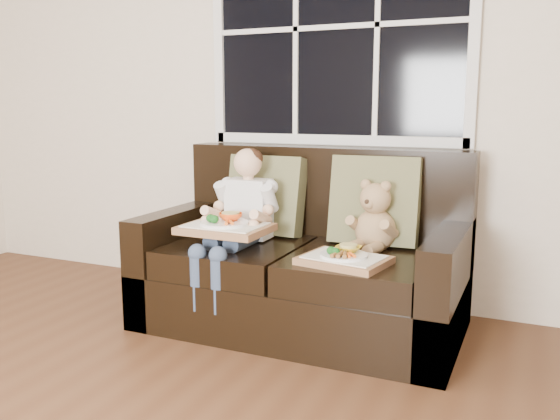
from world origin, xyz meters
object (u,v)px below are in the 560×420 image
at_px(loveseat, 305,269).
at_px(tray_left, 226,226).
at_px(tray_right, 344,258).
at_px(child, 241,211).
at_px(teddy_bear, 375,221).

distance_m(loveseat, tray_left, 0.52).
distance_m(loveseat, tray_right, 0.48).
bearing_deg(loveseat, child, -161.06).
height_order(teddy_bear, tray_right, teddy_bear).
height_order(loveseat, tray_right, loveseat).
xyz_separation_m(teddy_bear, tray_right, (-0.05, -0.35, -0.12)).
distance_m(teddy_bear, tray_right, 0.37).
xyz_separation_m(child, tray_left, (0.01, -0.18, -0.05)).
xyz_separation_m(teddy_bear, tray_left, (-0.71, -0.34, -0.03)).
bearing_deg(tray_left, loveseat, 42.86).
xyz_separation_m(loveseat, tray_left, (-0.33, -0.30, 0.27)).
xyz_separation_m(child, teddy_bear, (0.71, 0.15, -0.03)).
xyz_separation_m(loveseat, tray_right, (0.32, -0.31, 0.17)).
bearing_deg(child, teddy_bear, 12.07).
bearing_deg(teddy_bear, loveseat, -162.43).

